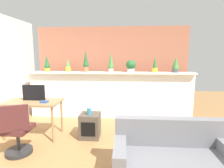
{
  "coord_description": "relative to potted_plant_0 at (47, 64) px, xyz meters",
  "views": [
    {
      "loc": [
        0.4,
        -2.7,
        1.68
      ],
      "look_at": [
        0.11,
        1.21,
        1.06
      ],
      "focal_mm": 28.73,
      "sensor_mm": 36.0,
      "label": 1
    }
  ],
  "objects": [
    {
      "name": "couch",
      "position": [
        2.74,
        -2.45,
        -1.17
      ],
      "size": [
        1.56,
        0.76,
        0.8
      ],
      "color": "slate",
      "rests_on": "ground"
    },
    {
      "name": "tv_monitor",
      "position": [
        0.2,
        -1.16,
        -0.53
      ],
      "size": [
        0.47,
        0.04,
        0.33
      ],
      "primitive_type": "cube",
      "color": "black",
      "rests_on": "desk"
    },
    {
      "name": "ground_plane",
      "position": [
        1.7,
        -1.99,
        -1.45
      ],
      "size": [
        12.0,
        12.0,
        0.0
      ],
      "primitive_type": "plane",
      "color": "#9E7042"
    },
    {
      "name": "divider_wall",
      "position": [
        1.7,
        0.01,
        -0.84
      ],
      "size": [
        4.34,
        0.16,
        1.22
      ],
      "primitive_type": "cube",
      "color": "white",
      "rests_on": "ground"
    },
    {
      "name": "potted_plant_6",
      "position": [
        3.38,
        -0.02,
        0.01
      ],
      "size": [
        0.18,
        0.18,
        0.39
      ],
      "color": "#4C4C51",
      "rests_on": "plant_shelf"
    },
    {
      "name": "potted_plant_4",
      "position": [
        2.25,
        -0.05,
        -0.03
      ],
      "size": [
        0.25,
        0.25,
        0.31
      ],
      "color": "silver",
      "rests_on": "plant_shelf"
    },
    {
      "name": "vase_on_shelf",
      "position": [
        1.38,
        -1.25,
        -0.88
      ],
      "size": [
        0.09,
        0.09,
        0.13
      ],
      "primitive_type": "cylinder",
      "color": "teal",
      "rests_on": "side_cube_shelf"
    },
    {
      "name": "side_cube_shelf",
      "position": [
        1.39,
        -1.21,
        -1.2
      ],
      "size": [
        0.4,
        0.41,
        0.5
      ],
      "color": "#4C4238",
      "rests_on": "ground"
    },
    {
      "name": "desk",
      "position": [
        0.21,
        -1.24,
        -0.78
      ],
      "size": [
        1.1,
        0.6,
        0.75
      ],
      "color": "#99754C",
      "rests_on": "ground"
    },
    {
      "name": "potted_plant_5",
      "position": [
        2.85,
        -0.04,
        -0.02
      ],
      "size": [
        0.14,
        0.14,
        0.41
      ],
      "color": "gold",
      "rests_on": "plant_shelf"
    },
    {
      "name": "potted_plant_0",
      "position": [
        0.0,
        0.0,
        0.0
      ],
      "size": [
        0.15,
        0.15,
        0.43
      ],
      "color": "gold",
      "rests_on": "plant_shelf"
    },
    {
      "name": "potted_plant_3",
      "position": [
        1.73,
        -0.06,
        0.03
      ],
      "size": [
        0.14,
        0.14,
        0.49
      ],
      "color": "silver",
      "rests_on": "plant_shelf"
    },
    {
      "name": "plant_shelf",
      "position": [
        1.7,
        -0.03,
        -0.21
      ],
      "size": [
        4.34,
        0.31,
        0.04
      ],
      "primitive_type": "cube",
      "color": "white",
      "rests_on": "divider_wall"
    },
    {
      "name": "book_on_desk",
      "position": [
        0.49,
        -1.33,
        -0.68
      ],
      "size": [
        0.15,
        0.11,
        0.04
      ],
      "primitive_type": "cube",
      "color": "#2D4C8C",
      "rests_on": "desk"
    },
    {
      "name": "potted_plant_2",
      "position": [
        1.07,
        -0.04,
        0.06
      ],
      "size": [
        0.15,
        0.15,
        0.54
      ],
      "color": "#C66B42",
      "rests_on": "plant_shelf"
    },
    {
      "name": "potted_plant_1",
      "position": [
        0.57,
        -0.0,
        -0.04
      ],
      "size": [
        0.13,
        0.13,
        0.35
      ],
      "color": "gold",
      "rests_on": "plant_shelf"
    },
    {
      "name": "brick_wall_behind",
      "position": [
        1.7,
        0.61,
        -0.2
      ],
      "size": [
        4.34,
        0.1,
        2.5
      ],
      "primitive_type": "cube",
      "color": "#AD664C",
      "rests_on": "ground"
    },
    {
      "name": "office_chair",
      "position": [
        0.3,
        -1.98,
        -1.06
      ],
      "size": [
        0.51,
        0.51,
        0.91
      ],
      "color": "#262628",
      "rests_on": "ground"
    }
  ]
}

